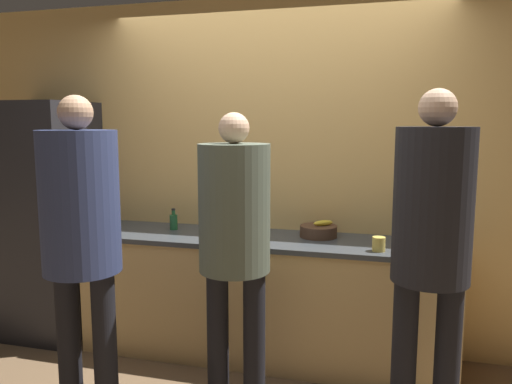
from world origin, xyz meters
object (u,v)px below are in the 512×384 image
utensil_crock (435,230)px  cup_yellow (379,244)px  refrigerator (46,220)px  person_left (81,225)px  bottle_green (174,221)px  fruit_bowl (319,231)px  person_center (235,230)px  person_right (432,234)px

utensil_crock → cup_yellow: (-0.36, -0.36, -0.03)m
cup_yellow → refrigerator: bearing=176.4°
person_left → utensil_crock: size_ratio=6.14×
refrigerator → bottle_green: refrigerator is taller
person_left → utensil_crock: person_left is taller
fruit_bowl → utensil_crock: 0.79m
cup_yellow → utensil_crock: bearing=44.8°
person_left → person_center: (0.76, 0.36, -0.06)m
bottle_green → fruit_bowl: bearing=2.4°
person_center → person_right: person_right is taller
refrigerator → person_left: (1.02, -1.01, 0.22)m
refrigerator → fruit_bowl: size_ratio=7.03×
person_left → fruit_bowl: bearing=45.4°
bottle_green → cup_yellow: 1.54m
cup_yellow → person_right: bearing=-64.6°
bottle_green → person_left: bearing=-91.9°
person_center → fruit_bowl: (0.37, 0.79, -0.15)m
person_center → bottle_green: (-0.72, 0.74, -0.13)m
fruit_bowl → bottle_green: size_ratio=1.64×
refrigerator → cup_yellow: 2.58m
fruit_bowl → bottle_green: 1.10m
fruit_bowl → bottle_green: bearing=-177.6°
fruit_bowl → utensil_crock: size_ratio=0.88×
person_center → person_left: bearing=-154.6°
fruit_bowl → person_right: bearing=-51.3°
utensil_crock → bottle_green: utensil_crock is taller
utensil_crock → bottle_green: bearing=-176.7°
person_right → person_left: bearing=-171.0°
refrigerator → person_left: refrigerator is taller
person_left → person_center: size_ratio=1.05×
person_center → refrigerator: bearing=160.0°
person_center → person_right: size_ratio=0.94×
person_left → cup_yellow: (1.55, 0.85, -0.21)m
person_right → utensil_crock: person_right is taller
refrigerator → fruit_bowl: 2.16m
refrigerator → fruit_bowl: refrigerator is taller
person_left → bottle_green: person_left is taller
fruit_bowl → cup_yellow: bearing=-35.3°
refrigerator → person_left: size_ratio=1.01×
bottle_green → cup_yellow: size_ratio=1.76×
refrigerator → person_center: size_ratio=1.06×
person_left → fruit_bowl: person_left is taller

